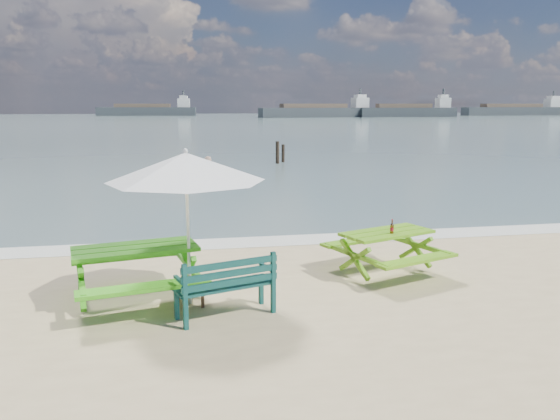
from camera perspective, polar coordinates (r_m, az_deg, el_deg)
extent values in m
plane|color=slate|center=(91.69, -9.86, 9.04)|extent=(300.00, 300.00, 0.00)
cube|color=silver|center=(11.66, -4.22, -3.41)|extent=(22.00, 0.90, 0.01)
cube|color=#3BA418|center=(8.30, -14.90, -3.93)|extent=(1.90, 1.17, 0.06)
cube|color=#3BA418|center=(9.18, -15.46, -4.67)|extent=(1.80, 0.66, 0.06)
cube|color=#3BA418|center=(7.60, -13.97, -7.88)|extent=(1.80, 0.66, 0.06)
cube|color=#3BA418|center=(8.42, -14.75, -6.85)|extent=(1.83, 1.31, 0.75)
cube|color=#5E9E17|center=(9.55, 11.13, -2.35)|extent=(1.74, 1.25, 0.05)
cube|color=#5E9E17|center=(10.17, 8.28, -3.17)|extent=(1.58, 0.81, 0.05)
cube|color=#5E9E17|center=(9.10, 14.18, -5.08)|extent=(1.58, 0.81, 0.05)
cube|color=#5E9E17|center=(9.65, 11.04, -4.64)|extent=(1.70, 1.35, 0.67)
cube|color=#0E3D3B|center=(7.66, -5.78, -7.87)|extent=(1.44, 0.81, 0.04)
cube|color=#0E3D3B|center=(7.40, -5.18, -6.62)|extent=(1.33, 0.45, 0.36)
cube|color=#0E3D3B|center=(7.73, -5.75, -9.39)|extent=(1.37, 0.83, 0.43)
cube|color=brown|center=(8.21, -9.39, -7.86)|extent=(0.47, 0.47, 0.05)
cube|color=brown|center=(8.26, -9.36, -8.81)|extent=(0.41, 0.41, 0.25)
cylinder|color=silver|center=(7.99, -9.57, -2.32)|extent=(0.05, 0.05, 2.17)
cone|color=silver|center=(7.83, -9.79, 4.46)|extent=(2.35, 2.35, 0.41)
cylinder|color=brown|center=(9.40, 11.61, -1.98)|extent=(0.06, 0.06, 0.14)
cylinder|color=brown|center=(9.37, 11.64, -1.18)|extent=(0.03, 0.03, 0.07)
cylinder|color=#A71329|center=(9.40, 11.61, -1.98)|extent=(0.06, 0.06, 0.06)
imported|color=tan|center=(24.46, -7.52, 3.59)|extent=(0.64, 0.42, 1.73)
cylinder|color=black|center=(27.12, -0.27, 5.82)|extent=(0.18, 0.18, 1.30)
cylinder|color=black|center=(27.79, 0.33, 5.74)|extent=(0.16, 0.16, 1.10)
cube|color=#353B3F|center=(157.00, 23.37, 9.44)|extent=(29.28, 5.10, 2.20)
cube|color=silver|center=(163.70, 26.62, 9.98)|extent=(3.61, 3.13, 2.20)
cube|color=#353B3F|center=(128.56, 13.14, 9.88)|extent=(22.05, 5.75, 2.20)
cube|color=silver|center=(131.45, 16.66, 10.69)|extent=(2.85, 3.20, 2.20)
cube|color=#353B3F|center=(144.40, -13.73, 9.95)|extent=(24.76, 6.13, 2.20)
cube|color=silver|center=(143.38, -10.02, 10.97)|extent=(3.19, 3.25, 2.20)
cube|color=#353B3F|center=(122.66, 4.02, 10.10)|extent=(26.84, 7.32, 2.20)
cube|color=silver|center=(126.73, 8.35, 11.04)|extent=(3.54, 3.38, 2.20)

